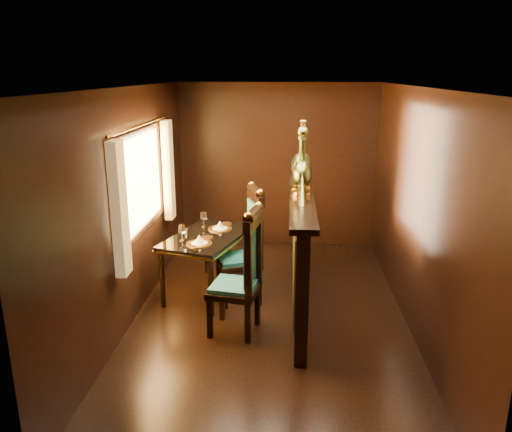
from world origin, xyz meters
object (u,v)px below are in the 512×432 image
object	(u,v)px
chair_left	(246,269)
chair_right	(249,241)
dining_table	(208,241)
peacock_left	(302,162)
peacock_right	(302,154)

from	to	relation	value
chair_left	chair_right	xyz separation A→B (m)	(-0.04, 0.83, 0.01)
dining_table	peacock_left	xyz separation A→B (m)	(1.11, -0.37, 1.04)
chair_left	peacock_right	size ratio (longest dim) A/B	1.74
chair_left	peacock_left	bearing A→B (deg)	57.55
peacock_right	dining_table	bearing A→B (deg)	176.67
chair_left	dining_table	bearing A→B (deg)	130.12
dining_table	chair_right	xyz separation A→B (m)	(0.51, -0.14, 0.05)
chair_left	peacock_left	world-z (taller)	peacock_left
dining_table	peacock_left	bearing A→B (deg)	-0.70
peacock_left	chair_right	bearing A→B (deg)	159.04
chair_left	peacock_right	bearing A→B (deg)	68.68
chair_left	chair_right	world-z (taller)	chair_right
dining_table	peacock_left	world-z (taller)	peacock_left
chair_left	chair_right	size ratio (longest dim) A/B	0.98
dining_table	chair_right	size ratio (longest dim) A/B	1.03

